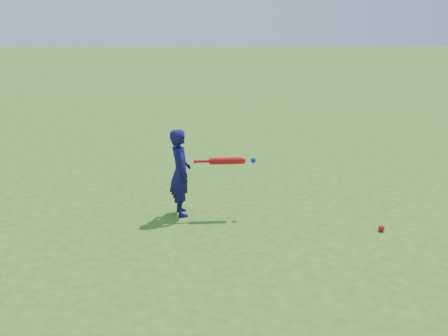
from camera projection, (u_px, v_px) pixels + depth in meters
name	position (u px, v px, depth m)	size (l,w,h in m)	color
ground	(120.00, 227.00, 5.45)	(80.00, 80.00, 0.00)	#366A19
child	(180.00, 173.00, 5.68)	(0.37, 0.24, 1.01)	#100E45
ground_ball_red	(381.00, 228.00, 5.34)	(0.07, 0.07, 0.07)	red
bat_swing	(229.00, 161.00, 5.64)	(0.71, 0.11, 0.08)	red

